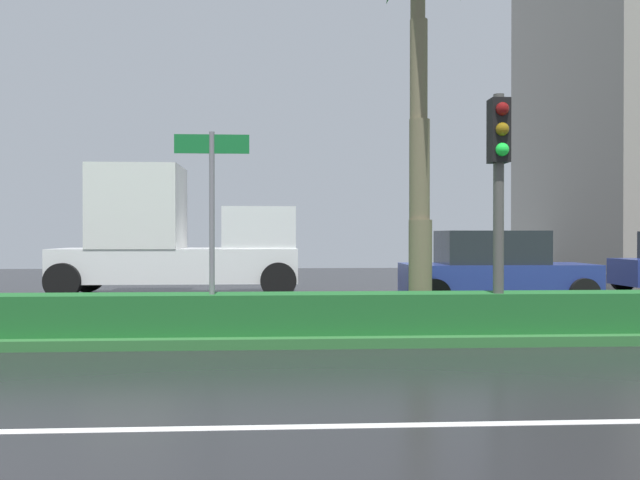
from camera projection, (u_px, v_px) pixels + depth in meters
name	position (u px, v px, depth m)	size (l,w,h in m)	color
ground_plane	(124.00, 327.00, 12.78)	(90.00, 42.00, 0.10)	black
median_strip	(111.00, 327.00, 11.78)	(85.50, 4.00, 0.15)	#2D6B33
median_hedge	(88.00, 315.00, 10.38)	(76.50, 0.70, 0.60)	#1E6028
traffic_signal_median_right	(499.00, 169.00, 10.54)	(0.28, 0.43, 3.59)	#4C4C47
street_name_sign	(212.00, 204.00, 10.37)	(1.10, 0.08, 3.00)	slate
box_truck_lead	(175.00, 238.00, 18.92)	(6.40, 2.64, 3.46)	white
car_in_traffic_second	(495.00, 270.00, 16.14)	(4.30, 2.02, 1.72)	navy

